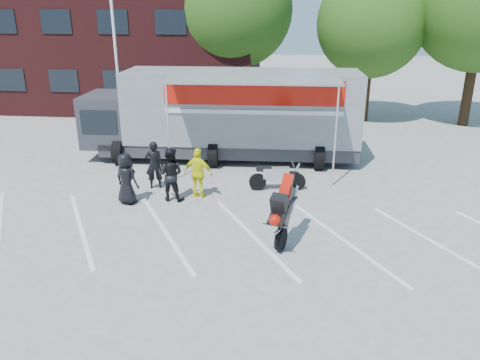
% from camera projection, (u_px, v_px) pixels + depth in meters
% --- Properties ---
extents(ground, '(100.00, 100.00, 0.00)m').
position_uv_depth(ground, '(242.00, 254.00, 11.61)').
color(ground, '#A3A39E').
rests_on(ground, ground).
extents(parking_bay_lines, '(18.09, 13.33, 0.01)m').
position_uv_depth(parking_bay_lines, '(245.00, 235.00, 12.54)').
color(parking_bay_lines, white).
rests_on(parking_bay_lines, ground).
extents(office_building, '(18.00, 8.00, 7.00)m').
position_uv_depth(office_building, '(107.00, 46.00, 28.12)').
color(office_building, '#451616').
rests_on(office_building, ground).
extents(flagpole, '(1.61, 0.12, 8.00)m').
position_uv_depth(flagpole, '(119.00, 24.00, 19.76)').
color(flagpole, white).
rests_on(flagpole, ground).
extents(tree_left, '(6.12, 6.12, 8.64)m').
position_uv_depth(tree_left, '(235.00, 10.00, 24.75)').
color(tree_left, '#382314').
rests_on(tree_left, ground).
extents(tree_mid, '(5.44, 5.44, 7.68)m').
position_uv_depth(tree_mid, '(371.00, 23.00, 23.36)').
color(tree_mid, '#382314').
rests_on(tree_mid, ground).
extents(transporter_truck, '(11.03, 5.52, 3.47)m').
position_uv_depth(transporter_truck, '(230.00, 158.00, 18.86)').
color(transporter_truck, gray).
rests_on(transporter_truck, ground).
extents(parked_motorcycle, '(1.99, 0.89, 1.01)m').
position_uv_depth(parked_motorcycle, '(277.00, 190.00, 15.66)').
color(parked_motorcycle, '#B6B6BB').
rests_on(parked_motorcycle, ground).
extents(stunt_bike_rider, '(1.30, 1.91, 2.05)m').
position_uv_depth(stunt_bike_rider, '(289.00, 238.00, 12.39)').
color(stunt_bike_rider, black).
rests_on(stunt_bike_rider, ground).
extents(spectator_leather_a, '(0.93, 0.78, 1.61)m').
position_uv_depth(spectator_leather_a, '(126.00, 179.00, 14.34)').
color(spectator_leather_a, black).
rests_on(spectator_leather_a, ground).
extents(spectator_leather_b, '(0.68, 0.55, 1.63)m').
position_uv_depth(spectator_leather_b, '(154.00, 165.00, 15.55)').
color(spectator_leather_b, black).
rests_on(spectator_leather_b, ground).
extents(spectator_leather_c, '(0.90, 0.73, 1.70)m').
position_uv_depth(spectator_leather_c, '(171.00, 174.00, 14.57)').
color(spectator_leather_c, black).
rests_on(spectator_leather_c, ground).
extents(spectator_hivis, '(1.02, 0.60, 1.64)m').
position_uv_depth(spectator_hivis, '(198.00, 173.00, 14.76)').
color(spectator_hivis, '#FFFE0D').
rests_on(spectator_hivis, ground).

